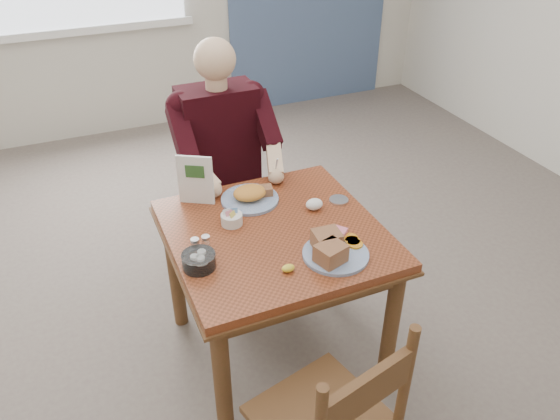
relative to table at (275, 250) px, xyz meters
name	(u,v)px	position (x,y,z in m)	size (l,w,h in m)	color
floor	(276,350)	(0.00, 0.00, -0.64)	(6.00, 6.00, 0.00)	#5E524C
lemon_wedge	(288,268)	(-0.06, -0.28, 0.13)	(0.05, 0.04, 0.03)	yellow
napkin	(314,204)	(0.23, 0.09, 0.14)	(0.08, 0.07, 0.05)	white
metal_dish	(339,200)	(0.37, 0.10, 0.12)	(0.09, 0.09, 0.01)	silver
table	(275,250)	(0.00, 0.00, 0.00)	(0.92, 0.92, 0.75)	brown
chair_far	(222,195)	(0.00, 0.80, -0.16)	(0.42, 0.42, 0.95)	brown
diner	(223,150)	(0.00, 0.71, 0.17)	(0.53, 0.56, 1.39)	tan
near_plate	(333,249)	(0.14, -0.26, 0.15)	(0.31, 0.31, 0.09)	white
far_plate	(251,195)	(-0.01, 0.27, 0.14)	(0.32, 0.32, 0.07)	white
caddy	(232,219)	(-0.16, 0.12, 0.14)	(0.10, 0.10, 0.07)	white
shakers	(201,245)	(-0.34, -0.03, 0.15)	(0.08, 0.04, 0.08)	white
creamer	(199,260)	(-0.37, -0.11, 0.14)	(0.15, 0.15, 0.06)	white
menu	(195,180)	(-0.25, 0.35, 0.24)	(0.15, 0.09, 0.24)	white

